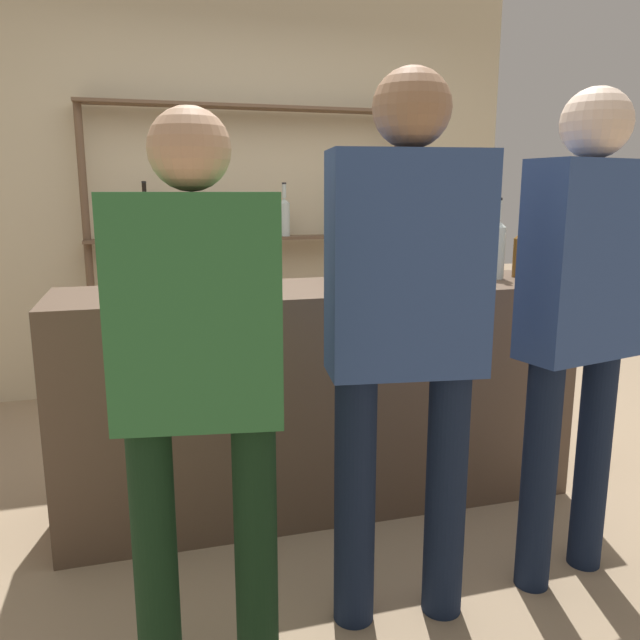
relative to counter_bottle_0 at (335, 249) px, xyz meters
The scene contains 12 objects.
ground_plane 1.13m from the counter_bottle_0, 124.22° to the right, with size 16.00×16.00×0.00m, color #9E8466.
bar_counter 0.66m from the counter_bottle_0, 124.22° to the right, with size 2.20×0.57×0.97m, color brown.
back_wall 1.74m from the counter_bottle_0, 94.00° to the left, with size 3.80×0.12×2.80m, color beige.
back_shelf 1.54m from the counter_bottle_0, 94.05° to the left, with size 2.17×0.18×1.92m.
counter_bottle_0 is the anchor object (origin of this frame).
counter_bottle_1 0.22m from the counter_bottle_0, 56.97° to the right, with size 0.08×0.08×0.32m.
counter_bottle_2 0.89m from the counter_bottle_0, ahead, with size 0.08×0.08×0.33m.
counter_bottle_3 0.75m from the counter_bottle_0, 12.09° to the right, with size 0.08×0.08×0.37m.
wine_glass 0.91m from the counter_bottle_0, 18.01° to the right, with size 0.07×0.07×0.15m.
customer_right 1.13m from the counter_bottle_0, 60.29° to the right, with size 0.45×0.27×1.69m.
customer_left 1.32m from the counter_bottle_0, 123.09° to the right, with size 0.46×0.26×1.58m.
customer_center 1.03m from the counter_bottle_0, 95.16° to the right, with size 0.49×0.27×1.71m.
Camera 1 is at (-0.72, -2.53, 1.37)m, focal length 35.00 mm.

